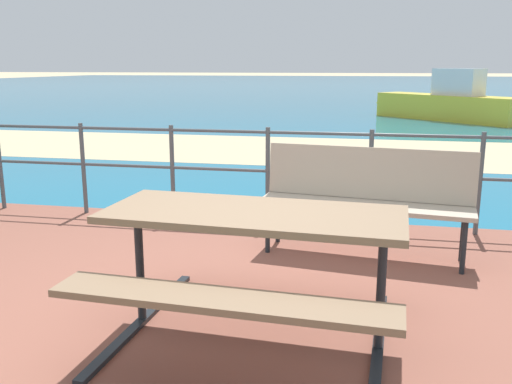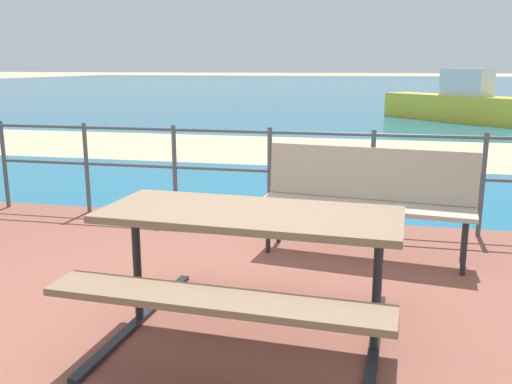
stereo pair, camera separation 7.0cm
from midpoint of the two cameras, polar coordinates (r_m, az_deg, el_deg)
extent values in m
plane|color=tan|center=(3.40, -6.93, -15.15)|extent=(240.00, 240.00, 0.00)
cube|color=brown|center=(3.39, -6.95, -14.70)|extent=(6.40, 5.20, 0.06)
cube|color=#196B8E|center=(42.88, 10.28, 10.56)|extent=(90.00, 90.00, 0.01)
cube|color=tan|center=(10.69, 6.06, 4.26)|extent=(54.01, 3.78, 0.01)
cube|color=#7A6047|center=(3.05, -0.89, -2.31)|extent=(1.68, 0.77, 0.04)
cube|color=#7A6047|center=(2.61, -4.35, -11.07)|extent=(1.66, 0.35, 0.04)
cube|color=#7A6047|center=(3.67, 1.56, -3.88)|extent=(1.66, 0.35, 0.04)
cylinder|color=#1E2328|center=(3.41, -12.43, -7.43)|extent=(0.05, 0.05, 0.73)
cube|color=#1E2328|center=(3.55, -12.15, -12.77)|extent=(0.14, 1.43, 0.03)
cylinder|color=#1E2328|center=(3.07, 12.08, -9.74)|extent=(0.05, 0.05, 0.73)
cube|color=#1E2328|center=(3.22, 11.77, -15.53)|extent=(0.14, 1.43, 0.03)
cube|color=tan|center=(4.55, 10.62, -1.37)|extent=(1.73, 0.61, 0.04)
cube|color=tan|center=(4.67, 11.06, 1.92)|extent=(1.69, 0.28, 0.43)
cylinder|color=#1E2328|center=(4.63, 0.77, -3.67)|extent=(0.04, 0.04, 0.43)
cylinder|color=#1E2328|center=(4.90, 1.86, -2.72)|extent=(0.04, 0.04, 0.43)
cylinder|color=#1E2328|center=(4.42, 20.14, -5.27)|extent=(0.04, 0.04, 0.43)
cylinder|color=#1E2328|center=(4.71, 20.09, -4.17)|extent=(0.04, 0.04, 0.43)
cylinder|color=#4C5156|center=(6.64, -25.08, 2.50)|extent=(0.04, 0.04, 0.95)
cylinder|color=#4C5156|center=(6.11, -17.62, 2.31)|extent=(0.04, 0.04, 0.95)
cylinder|color=#4C5156|center=(5.70, -8.93, 2.04)|extent=(0.04, 0.04, 0.95)
cylinder|color=#4C5156|center=(5.44, 0.84, 1.68)|extent=(0.04, 0.04, 0.95)
cylinder|color=#4C5156|center=(5.35, 11.25, 1.24)|extent=(0.04, 0.04, 0.95)
cylinder|color=#4C5156|center=(5.44, 21.65, 0.76)|extent=(0.04, 0.04, 0.95)
cylinder|color=#4C5156|center=(5.37, 0.85, 6.17)|extent=(5.90, 0.03, 0.03)
cylinder|color=#4C5156|center=(5.43, 0.84, 2.17)|extent=(5.90, 0.03, 0.03)
cube|color=yellow|center=(17.48, 18.86, 8.21)|extent=(3.98, 3.81, 0.73)
cube|color=silver|center=(17.25, 19.96, 10.58)|extent=(1.46, 1.42, 0.76)
cone|color=yellow|center=(19.06, 12.69, 8.91)|extent=(0.82, 0.82, 0.66)
camera|label=1|loc=(0.04, -90.46, -0.11)|focal=38.93mm
camera|label=2|loc=(0.04, 89.54, 0.11)|focal=38.93mm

